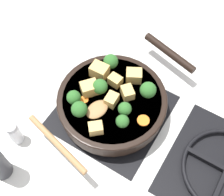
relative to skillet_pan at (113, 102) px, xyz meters
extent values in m
plane|color=silver|center=(0.00, 0.00, -0.06)|extent=(2.40, 2.40, 0.00)
cube|color=black|center=(0.00, 0.00, -0.05)|extent=(0.31, 0.31, 0.01)
torus|color=black|center=(0.00, 0.00, -0.04)|extent=(0.24, 0.24, 0.01)
cube|color=black|center=(0.00, 0.00, -0.04)|extent=(0.01, 0.23, 0.01)
cube|color=black|center=(0.00, 0.00, -0.04)|extent=(0.23, 0.01, 0.01)
cube|color=black|center=(0.00, 0.36, -0.05)|extent=(0.31, 0.31, 0.01)
cylinder|color=black|center=(0.00, 0.00, 0.00)|extent=(0.31, 0.31, 0.06)
cylinder|color=brown|center=(0.00, 0.00, 0.00)|extent=(0.28, 0.28, 0.05)
torus|color=black|center=(0.00, 0.00, 0.02)|extent=(0.32, 0.32, 0.01)
cylinder|color=black|center=(-0.24, 0.06, 0.01)|extent=(0.07, 0.19, 0.02)
ellipsoid|color=#A87A4C|center=(0.06, -0.01, 0.03)|extent=(0.08, 0.06, 0.01)
cylinder|color=#A87A4C|center=(0.20, -0.05, 0.03)|extent=(0.07, 0.21, 0.02)
cube|color=tan|center=(-0.05, -0.07, 0.04)|extent=(0.04, 0.05, 0.04)
cube|color=tan|center=(-0.04, -0.02, 0.04)|extent=(0.03, 0.04, 0.03)
cube|color=tan|center=(0.11, 0.02, 0.04)|extent=(0.05, 0.05, 0.03)
cube|color=tan|center=(-0.08, 0.02, 0.04)|extent=(0.05, 0.06, 0.04)
cube|color=tan|center=(0.02, 0.01, 0.04)|extent=(0.04, 0.03, 0.03)
cube|color=tan|center=(0.02, -0.07, 0.04)|extent=(0.06, 0.06, 0.04)
cube|color=tan|center=(-0.03, 0.03, 0.04)|extent=(0.05, 0.05, 0.03)
cylinder|color=#709956|center=(-0.06, 0.08, 0.03)|extent=(0.01, 0.01, 0.01)
sphere|color=#2D6628|center=(-0.06, 0.08, 0.05)|extent=(0.05, 0.05, 0.05)
cylinder|color=#709956|center=(0.09, -0.05, 0.03)|extent=(0.01, 0.01, 0.01)
sphere|color=#2D6628|center=(0.09, -0.05, 0.05)|extent=(0.04, 0.04, 0.04)
cylinder|color=#709956|center=(0.07, -0.08, 0.03)|extent=(0.01, 0.01, 0.01)
sphere|color=#2D6628|center=(0.07, -0.08, 0.05)|extent=(0.04, 0.04, 0.04)
cylinder|color=#709956|center=(-0.09, -0.06, 0.03)|extent=(0.01, 0.01, 0.01)
sphere|color=#2D6628|center=(-0.09, -0.06, 0.05)|extent=(0.04, 0.04, 0.04)
cylinder|color=#709956|center=(0.03, 0.05, 0.03)|extent=(0.01, 0.01, 0.01)
sphere|color=#2D6628|center=(0.03, 0.05, 0.05)|extent=(0.04, 0.04, 0.04)
cylinder|color=#709956|center=(0.06, 0.07, 0.03)|extent=(0.01, 0.01, 0.01)
sphere|color=#2D6628|center=(0.06, 0.07, 0.05)|extent=(0.04, 0.04, 0.04)
cylinder|color=#709956|center=(0.00, -0.04, 0.03)|extent=(0.01, 0.01, 0.01)
sphere|color=#2D6628|center=(0.00, -0.04, 0.05)|extent=(0.04, 0.04, 0.04)
cylinder|color=orange|center=(0.02, 0.11, 0.03)|extent=(0.03, 0.03, 0.01)
cylinder|color=orange|center=(0.05, -0.06, 0.03)|extent=(0.02, 0.02, 0.01)
cylinder|color=white|center=(0.22, -0.19, -0.02)|extent=(0.04, 0.04, 0.07)
cylinder|color=#B7B7BC|center=(0.22, -0.19, 0.02)|extent=(0.03, 0.03, 0.01)
camera|label=1|loc=(0.39, 0.23, 0.78)|focal=50.00mm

